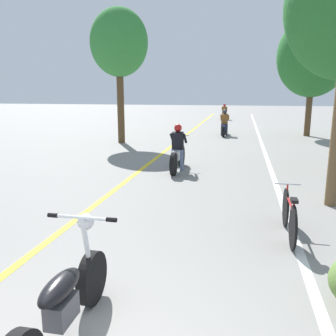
# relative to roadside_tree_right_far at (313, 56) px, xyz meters

# --- Properties ---
(lane_stripe_center) EXTENTS (0.14, 48.00, 0.01)m
(lane_stripe_center) POSITION_rel_roadside_tree_right_far_xyz_m (-6.49, -5.66, -4.16)
(lane_stripe_center) COLOR yellow
(lane_stripe_center) RESTS_ON ground
(lane_stripe_edge) EXTENTS (0.14, 48.00, 0.01)m
(lane_stripe_edge) POSITION_rel_roadside_tree_right_far_xyz_m (-2.53, -5.66, -4.16)
(lane_stripe_edge) COLOR white
(lane_stripe_edge) RESTS_ON ground
(roadside_tree_right_far) EXTENTS (3.67, 3.31, 6.29)m
(roadside_tree_right_far) POSITION_rel_roadside_tree_right_far_xyz_m (0.00, 0.00, 0.00)
(roadside_tree_right_far) COLOR #513A23
(roadside_tree_right_far) RESTS_ON ground
(roadside_tree_left) EXTENTS (2.62, 2.35, 6.03)m
(roadside_tree_left) POSITION_rel_roadside_tree_right_far_xyz_m (-9.02, -4.49, 0.31)
(roadside_tree_left) COLOR #513A23
(roadside_tree_left) RESTS_ON ground
(motorcycle_foreground) EXTENTS (0.77, 2.02, 1.12)m
(motorcycle_foreground) POSITION_rel_roadside_tree_right_far_xyz_m (-5.08, -17.62, -3.74)
(motorcycle_foreground) COLOR black
(motorcycle_foreground) RESTS_ON ground
(motorcycle_rider_lead) EXTENTS (0.50, 2.02, 1.42)m
(motorcycle_rider_lead) POSITION_rel_roadside_tree_right_far_xyz_m (-5.36, -9.86, -3.62)
(motorcycle_rider_lead) COLOR black
(motorcycle_rider_lead) RESTS_ON ground
(motorcycle_rider_mid) EXTENTS (0.50, 2.05, 1.42)m
(motorcycle_rider_mid) POSITION_rel_roadside_tree_right_far_xyz_m (-4.41, -0.72, -3.62)
(motorcycle_rider_mid) COLOR black
(motorcycle_rider_mid) RESTS_ON ground
(motorcycle_rider_far) EXTENTS (0.50, 2.02, 1.34)m
(motorcycle_rider_far) POSITION_rel_roadside_tree_right_far_xyz_m (-4.99, 10.47, -3.65)
(motorcycle_rider_far) COLOR black
(motorcycle_rider_far) RESTS_ON ground
(bicycle_parked) EXTENTS (0.44, 1.68, 0.81)m
(bicycle_parked) POSITION_rel_roadside_tree_right_far_xyz_m (-2.64, -14.50, -3.79)
(bicycle_parked) COLOR black
(bicycle_parked) RESTS_ON ground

